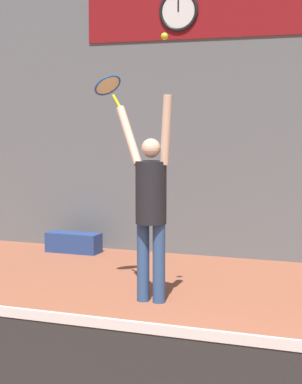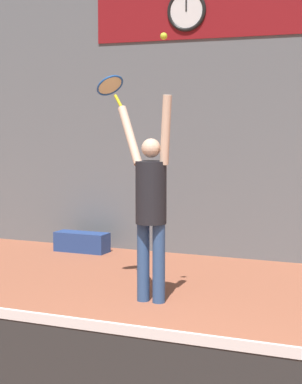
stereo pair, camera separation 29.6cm
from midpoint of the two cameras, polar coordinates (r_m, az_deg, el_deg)
name	(u,v)px [view 2 (the right image)]	position (r m, az deg, el deg)	size (l,w,h in m)	color
back_wall	(274,73)	(9.40, 10.95, 9.59)	(18.00, 0.10, 5.00)	slate
sponsor_banner	(274,5)	(9.44, 10.98, 14.83)	(5.13, 0.02, 0.76)	maroon
scoreboard_clock	(186,11)	(9.76, 3.83, 14.62)	(0.56, 0.05, 0.56)	white
tennis_player	(151,201)	(7.12, 1.16, -0.75)	(0.77, 0.47, 2.14)	#2D4C7F
tennis_racket	(111,87)	(7.65, -2.22, 8.64)	(0.39, 0.39, 0.37)	yellow
tennis_ball	(164,36)	(6.94, 2.30, 12.66)	(0.07, 0.07, 0.07)	#CCDB2D
equipment_bag	(82,242)	(10.01, -4.85, -4.11)	(0.78, 0.29, 0.28)	navy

